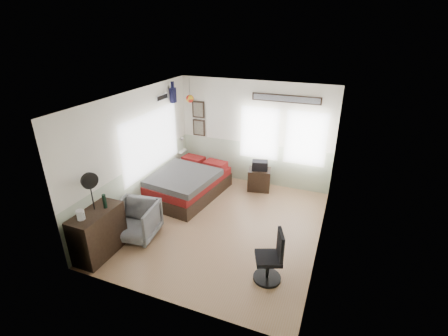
% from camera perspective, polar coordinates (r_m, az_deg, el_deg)
% --- Properties ---
extents(ground_plane, '(4.00, 4.50, 0.01)m').
position_cam_1_polar(ground_plane, '(7.05, -0.45, -9.97)').
color(ground_plane, '#A3744C').
extents(room_shell, '(4.02, 4.52, 2.71)m').
position_cam_1_polar(room_shell, '(6.47, -0.51, 2.98)').
color(room_shell, white).
rests_on(room_shell, ground_plane).
extents(wall_decor, '(3.55, 1.32, 1.44)m').
position_cam_1_polar(wall_decor, '(8.27, -2.54, 11.24)').
color(wall_decor, black).
rests_on(wall_decor, room_shell).
extents(bed, '(1.70, 2.24, 0.66)m').
position_cam_1_polar(bed, '(8.07, -6.62, -2.69)').
color(bed, '#312217').
rests_on(bed, ground_plane).
extents(dresser, '(0.48, 1.00, 0.90)m').
position_cam_1_polar(dresser, '(6.45, -21.20, -10.60)').
color(dresser, '#312217').
rests_on(dresser, ground_plane).
extents(armchair, '(0.90, 0.92, 0.75)m').
position_cam_1_polar(armchair, '(6.73, -15.25, -8.90)').
color(armchair, slate).
rests_on(armchair, ground_plane).
extents(nightstand, '(0.63, 0.55, 0.56)m').
position_cam_1_polar(nightstand, '(8.37, 6.20, -2.00)').
color(nightstand, '#312217').
rests_on(nightstand, ground_plane).
extents(task_chair, '(0.54, 0.54, 0.94)m').
position_cam_1_polar(task_chair, '(5.59, 8.32, -15.83)').
color(task_chair, black).
rests_on(task_chair, ground_plane).
extents(kettle, '(0.15, 0.13, 0.18)m').
position_cam_1_polar(kettle, '(6.04, -23.89, -7.53)').
color(kettle, silver).
rests_on(kettle, dresser).
extents(bottle, '(0.07, 0.07, 0.27)m').
position_cam_1_polar(bottle, '(6.21, -20.27, -5.50)').
color(bottle, black).
rests_on(bottle, dresser).
extents(stand_fan, '(0.18, 0.28, 0.73)m').
position_cam_1_polar(stand_fan, '(6.04, -22.55, -2.14)').
color(stand_fan, black).
rests_on(stand_fan, dresser).
extents(black_bag, '(0.44, 0.35, 0.23)m').
position_cam_1_polar(black_bag, '(8.20, 6.32, 0.46)').
color(black_bag, black).
rests_on(black_bag, nightstand).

